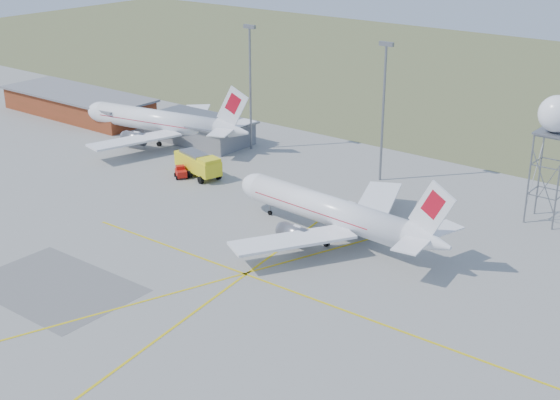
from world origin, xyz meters
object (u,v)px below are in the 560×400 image
Objects in this scene: baggage_tug at (181,173)px; radar_tower at (552,153)px; fire_truck at (199,165)px; airliner_far at (161,122)px; airliner_main at (332,212)px.

radar_tower is at bearing 53.45° from baggage_tug.
radar_tower is 52.62m from baggage_tug.
fire_truck is at bearing 87.46° from baggage_tug.
airliner_far is 65.34m from radar_tower.
airliner_main reaches higher than baggage_tug.
airliner_main is 48.45m from airliner_far.
airliner_far is at bearing -175.05° from radar_tower.
baggage_tug is at bearing -112.16° from fire_truck.
airliner_main is at bearing 2.34° from fire_truck.
baggage_tug is (-1.65, -2.20, -1.05)m from fire_truck.
airliner_main is 1.92× the size of radar_tower.
airliner_far is 3.52× the size of fire_truck.
radar_tower is (18.89, 21.01, 6.04)m from airliner_main.
radar_tower reaches higher than airliner_far.
airliner_far reaches higher than fire_truck.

